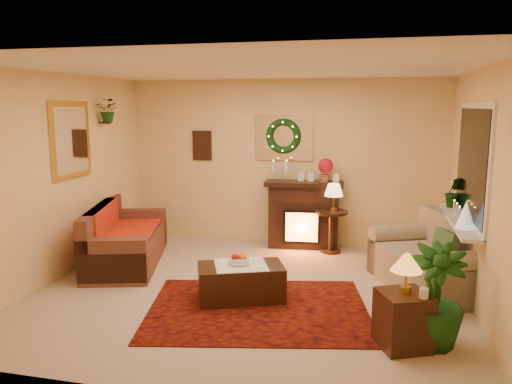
% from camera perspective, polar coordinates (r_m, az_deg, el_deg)
% --- Properties ---
extents(floor, '(5.00, 5.00, 0.00)m').
position_cam_1_polar(floor, '(6.08, -0.77, -11.30)').
color(floor, beige).
rests_on(floor, ground).
extents(ceiling, '(5.00, 5.00, 0.00)m').
position_cam_1_polar(ceiling, '(5.69, -0.84, 13.95)').
color(ceiling, white).
rests_on(ceiling, ground).
extents(wall_back, '(5.00, 5.00, 0.00)m').
position_cam_1_polar(wall_back, '(7.92, 3.17, 3.36)').
color(wall_back, '#EFD88C').
rests_on(wall_back, ground).
extents(wall_front, '(5.00, 5.00, 0.00)m').
position_cam_1_polar(wall_front, '(3.64, -9.49, -4.49)').
color(wall_front, '#EFD88C').
rests_on(wall_front, ground).
extents(wall_left, '(4.50, 4.50, 0.00)m').
position_cam_1_polar(wall_left, '(6.79, -21.73, 1.59)').
color(wall_left, '#EFD88C').
rests_on(wall_left, ground).
extents(wall_right, '(4.50, 4.50, 0.00)m').
position_cam_1_polar(wall_right, '(5.68, 24.45, -0.09)').
color(wall_right, '#EFD88C').
rests_on(wall_right, ground).
extents(area_rug, '(2.68, 2.22, 0.01)m').
position_cam_1_polar(area_rug, '(5.58, 0.24, -13.22)').
color(area_rug, '#401010').
rests_on(area_rug, floor).
extents(sofa, '(1.35, 2.09, 0.83)m').
position_cam_1_polar(sofa, '(7.22, -14.54, -4.62)').
color(sofa, brown).
rests_on(sofa, floor).
extents(red_throw, '(0.79, 1.28, 0.02)m').
position_cam_1_polar(red_throw, '(7.39, -14.42, -4.07)').
color(red_throw, red).
rests_on(red_throw, sofa).
extents(fireplace, '(1.09, 0.43, 0.98)m').
position_cam_1_polar(fireplace, '(7.78, 5.44, -2.38)').
color(fireplace, black).
rests_on(fireplace, floor).
extents(poinsettia, '(0.23, 0.23, 0.23)m').
position_cam_1_polar(poinsettia, '(7.58, 7.97, 2.99)').
color(poinsettia, red).
rests_on(poinsettia, fireplace).
extents(mantel_candle_a, '(0.06, 0.06, 0.17)m').
position_cam_1_polar(mantel_candle_a, '(7.74, 2.02, 2.92)').
color(mantel_candle_a, silver).
rests_on(mantel_candle_a, fireplace).
extents(mantel_candle_b, '(0.06, 0.06, 0.19)m').
position_cam_1_polar(mantel_candle_b, '(7.66, 3.50, 2.83)').
color(mantel_candle_b, white).
rests_on(mantel_candle_b, fireplace).
extents(mantel_mirror, '(0.92, 0.02, 0.72)m').
position_cam_1_polar(mantel_mirror, '(7.87, 3.17, 6.24)').
color(mantel_mirror, white).
rests_on(mantel_mirror, wall_back).
extents(wreath, '(0.55, 0.11, 0.55)m').
position_cam_1_polar(wreath, '(7.83, 3.12, 6.37)').
color(wreath, '#194719').
rests_on(wreath, wall_back).
extents(wall_art, '(0.32, 0.03, 0.48)m').
position_cam_1_polar(wall_art, '(8.22, -6.18, 5.30)').
color(wall_art, '#381E11').
rests_on(wall_art, wall_back).
extents(gold_mirror, '(0.03, 0.84, 1.00)m').
position_cam_1_polar(gold_mirror, '(6.98, -20.42, 5.59)').
color(gold_mirror, gold).
rests_on(gold_mirror, wall_left).
extents(hanging_plant, '(0.33, 0.28, 0.36)m').
position_cam_1_polar(hanging_plant, '(7.54, -16.46, 7.75)').
color(hanging_plant, '#194719').
rests_on(hanging_plant, wall_left).
extents(loveseat, '(1.42, 1.75, 0.88)m').
position_cam_1_polar(loveseat, '(6.38, 18.98, -6.83)').
color(loveseat, gray).
rests_on(loveseat, floor).
extents(window_frame, '(0.03, 1.86, 1.36)m').
position_cam_1_polar(window_frame, '(6.18, 23.52, 3.05)').
color(window_frame, white).
rests_on(window_frame, wall_right).
extents(window_glass, '(0.02, 1.70, 1.22)m').
position_cam_1_polar(window_glass, '(6.18, 23.39, 3.06)').
color(window_glass, black).
rests_on(window_glass, wall_right).
extents(window_sill, '(0.22, 1.86, 0.04)m').
position_cam_1_polar(window_sill, '(6.27, 22.16, -3.07)').
color(window_sill, white).
rests_on(window_sill, wall_right).
extents(mini_tree, '(0.20, 0.20, 0.30)m').
position_cam_1_polar(mini_tree, '(5.81, 22.85, -2.39)').
color(mini_tree, white).
rests_on(mini_tree, window_sill).
extents(sill_plant, '(0.29, 0.23, 0.53)m').
position_cam_1_polar(sill_plant, '(6.93, 21.69, -0.07)').
color(sill_plant, '#154517').
rests_on(sill_plant, window_sill).
extents(side_table_round, '(0.62, 0.62, 0.64)m').
position_cam_1_polar(side_table_round, '(7.63, 8.55, -4.45)').
color(side_table_round, black).
rests_on(side_table_round, floor).
extents(lamp_cream, '(0.27, 0.27, 0.42)m').
position_cam_1_polar(lamp_cream, '(7.49, 8.87, -0.37)').
color(lamp_cream, '#FFD78B').
rests_on(lamp_cream, side_table_round).
extents(end_table_square, '(0.56, 0.56, 0.52)m').
position_cam_1_polar(end_table_square, '(4.89, 16.47, -13.76)').
color(end_table_square, '#3F2712').
rests_on(end_table_square, floor).
extents(lamp_tiffany, '(0.29, 0.29, 0.42)m').
position_cam_1_polar(lamp_tiffany, '(4.73, 16.81, -8.41)').
color(lamp_tiffany, orange).
rests_on(lamp_tiffany, end_table_square).
extents(coffee_table, '(1.09, 0.85, 0.40)m').
position_cam_1_polar(coffee_table, '(5.78, -1.74, -10.22)').
color(coffee_table, black).
rests_on(coffee_table, floor).
extents(fruit_bowl, '(0.24, 0.24, 0.05)m').
position_cam_1_polar(fruit_bowl, '(5.72, -2.00, -7.89)').
color(fruit_bowl, silver).
rests_on(fruit_bowl, coffee_table).
extents(floor_palm, '(1.76, 1.76, 2.87)m').
position_cam_1_polar(floor_palm, '(4.93, 19.68, -11.47)').
color(floor_palm, black).
rests_on(floor_palm, floor).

